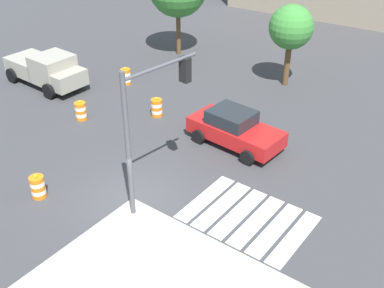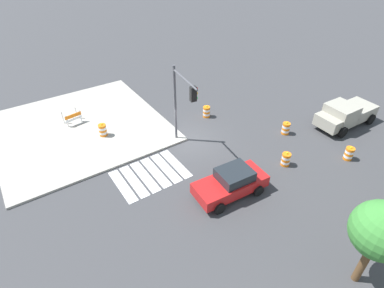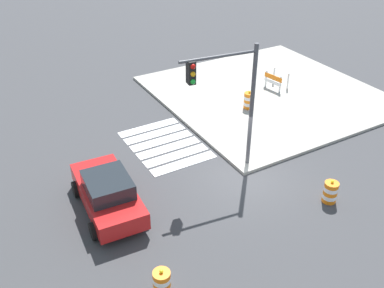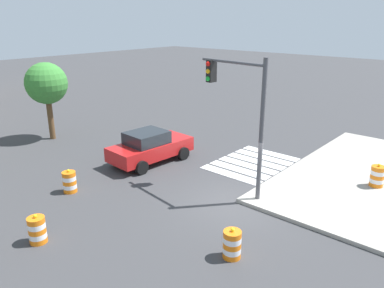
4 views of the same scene
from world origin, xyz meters
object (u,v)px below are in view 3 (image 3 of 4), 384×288
at_px(traffic_barrel_median_near, 330,192).
at_px(traffic_barrel_median_far, 162,283).
at_px(traffic_light_pole, 228,90).
at_px(sports_car, 108,193).
at_px(traffic_barrel_on_sidewalk, 249,100).
at_px(construction_barricade, 275,80).

height_order(traffic_barrel_median_near, traffic_barrel_median_far, same).
height_order(traffic_barrel_median_far, traffic_light_pole, traffic_light_pole).
bearing_deg(traffic_barrel_median_near, sports_car, 63.33).
xyz_separation_m(traffic_barrel_median_far, traffic_barrel_on_sidewalk, (8.67, -9.65, 0.15)).
bearing_deg(traffic_barrel_median_far, traffic_barrel_median_near, -84.91).
bearing_deg(traffic_barrel_median_near, traffic_barrel_on_sidewalk, -13.22).
relative_size(traffic_barrel_on_sidewalk, construction_barricade, 0.76).
xyz_separation_m(traffic_barrel_median_near, traffic_barrel_median_far, (-0.69, 7.78, 0.00)).
height_order(traffic_barrel_median_near, construction_barricade, construction_barricade).
bearing_deg(sports_car, traffic_barrel_median_near, -116.67).
bearing_deg(traffic_barrel_on_sidewalk, traffic_barrel_median_near, 166.78).
bearing_deg(traffic_barrel_median_near, traffic_light_pole, 32.94).
bearing_deg(construction_barricade, traffic_barrel_median_near, 153.03).
bearing_deg(traffic_barrel_median_near, traffic_barrel_median_far, 95.09).
xyz_separation_m(sports_car, traffic_barrel_on_sidewalk, (4.07, -9.64, -0.21)).
relative_size(sports_car, traffic_barrel_median_near, 4.33).
height_order(sports_car, construction_barricade, sports_car).
bearing_deg(sports_car, traffic_barrel_median_far, 179.89).
distance_m(traffic_barrel_median_near, traffic_barrel_on_sidewalk, 8.19).
xyz_separation_m(traffic_barrel_median_near, traffic_light_pole, (3.81, 2.47, 3.46)).
bearing_deg(traffic_light_pole, traffic_barrel_median_near, -147.06).
bearing_deg(traffic_barrel_median_far, sports_car, -0.11).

